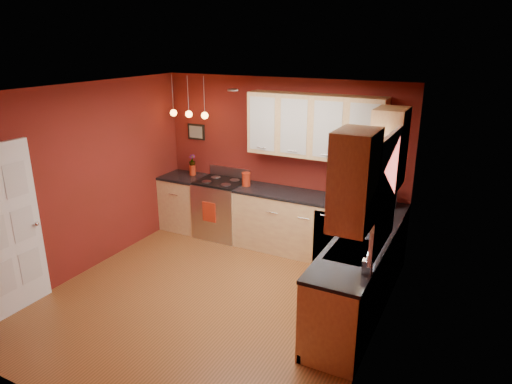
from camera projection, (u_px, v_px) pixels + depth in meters
The scene contains 27 objects.
floor at pixel (211, 300), 5.76m from camera, with size 4.20×4.20×0.00m, color brown.
ceiling at pixel (203, 91), 4.93m from camera, with size 4.00×4.20×0.02m, color beige.
wall_back at pixel (281, 163), 7.12m from camera, with size 4.00×0.02×2.60m, color maroon.
wall_front at pixel (61, 285), 3.58m from camera, with size 4.00×0.02×2.60m, color maroon.
wall_left at pixel (84, 181), 6.21m from camera, with size 0.02×4.20×2.60m, color maroon.
wall_right at pixel (378, 235), 4.48m from camera, with size 0.02×4.20×2.60m, color maroon.
base_cabinets_back_left at pixel (185, 203), 7.85m from camera, with size 0.70×0.60×0.90m, color #E4C17A.
base_cabinets_back_right at pixel (316, 228), 6.82m from camera, with size 2.54×0.60×0.90m, color #E4C17A.
base_cabinets_right at pixel (355, 284), 5.26m from camera, with size 0.60×2.10×0.90m, color #E4C17A.
counter_back_left at pixel (184, 177), 7.70m from camera, with size 0.70×0.62×0.04m, color black.
counter_back_right at pixel (317, 198), 6.67m from camera, with size 2.54×0.62×0.04m, color black.
counter_right at pixel (358, 247), 5.11m from camera, with size 0.62×2.10×0.04m, color black.
gas_range at pixel (221, 208), 7.52m from camera, with size 0.76×0.64×1.11m.
dishwasher_front at pixel (334, 240), 6.41m from camera, with size 0.60×0.02×0.80m, color #B3B4B8.
sink at pixel (354, 253), 4.99m from camera, with size 0.50×0.70×0.33m.
window at pixel (386, 189), 4.62m from camera, with size 0.06×1.02×1.22m.
door_left_wall at pixel (8, 231), 5.27m from camera, with size 0.12×0.82×2.05m.
upper_cabinets_back at pixel (315, 126), 6.50m from camera, with size 2.00×0.35×0.90m, color #E4C17A.
upper_cabinets_right at pixel (374, 162), 4.62m from camera, with size 0.35×1.95×0.90m, color #E4C17A.
wall_picture at pixel (196, 132), 7.66m from camera, with size 0.32×0.03×0.26m, color black.
pendant_lights at pixel (189, 114), 7.22m from camera, with size 0.71×0.11×0.66m.
red_canister at pixel (246, 179), 7.14m from camera, with size 0.14×0.14×0.21m.
red_vase at pixel (193, 170), 7.71m from camera, with size 0.11×0.11×0.17m, color #A72812.
flowers at pixel (192, 160), 7.66m from camera, with size 0.11×0.11×0.20m, color #A72812.
coffee_maker at pixel (389, 198), 6.24m from camera, with size 0.21×0.21×0.27m.
soap_pump at pixel (368, 263), 4.46m from camera, with size 0.10×0.10×0.22m, color silver.
dish_towel at pixel (209, 212), 7.25m from camera, with size 0.24×0.02×0.33m, color #A72812.
Camera 1 is at (2.81, -4.21, 3.13)m, focal length 32.00 mm.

